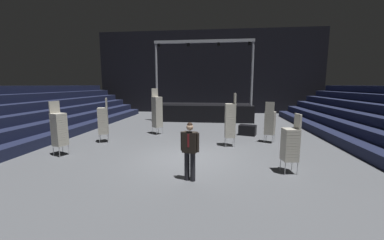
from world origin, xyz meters
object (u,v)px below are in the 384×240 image
chair_stack_mid_left (157,112)px  chair_stack_mid_right (290,144)px  man_with_tie (190,148)px  chair_stack_front_left (59,129)px  chair_stack_mid_centre (230,120)px  chair_stack_front_right (103,120)px  stage_riser (204,111)px  equipment_road_case (247,130)px  chair_stack_rear_left (270,122)px

chair_stack_mid_left → chair_stack_mid_right: 7.72m
man_with_tie → chair_stack_mid_right: chair_stack_mid_right is taller
chair_stack_mid_left → chair_stack_mid_right: bearing=87.8°
chair_stack_front_left → chair_stack_mid_left: chair_stack_mid_left is taller
chair_stack_front_left → chair_stack_mid_centre: bearing=129.7°
chair_stack_mid_right → chair_stack_front_right: bearing=60.4°
stage_riser → man_with_tie: size_ratio=4.34×
equipment_road_case → chair_stack_rear_left: bearing=-61.7°
chair_stack_front_left → equipment_road_case: (7.74, 4.68, -0.79)m
chair_stack_front_left → chair_stack_mid_centre: 7.04m
chair_stack_front_right → chair_stack_mid_right: (7.77, -3.13, -0.13)m
chair_stack_front_right → chair_stack_front_left: bearing=143.0°
man_with_tie → equipment_road_case: bearing=-95.3°
stage_riser → chair_stack_mid_centre: bearing=-77.8°
stage_riser → equipment_road_case: size_ratio=8.27×
equipment_road_case → chair_stack_mid_left: bearing=-176.4°
stage_riser → chair_stack_mid_right: (3.43, -10.99, 0.24)m
chair_stack_rear_left → chair_stack_mid_right: bearing=-68.2°
man_with_tie → chair_stack_mid_centre: chair_stack_mid_centre is taller
chair_stack_front_left → chair_stack_front_right: 2.36m
chair_stack_front_left → man_with_tie: bearing=92.4°
stage_riser → chair_stack_mid_left: (-2.25, -5.77, 0.58)m
chair_stack_front_left → chair_stack_mid_right: 8.44m
stage_riser → chair_stack_mid_centre: (1.70, -7.89, 0.49)m
equipment_road_case → chair_stack_front_right: bearing=-161.3°
chair_stack_front_right → chair_stack_mid_left: chair_stack_mid_left is taller
chair_stack_front_right → chair_stack_rear_left: bearing=-105.7°
chair_stack_rear_left → equipment_road_case: size_ratio=2.18×
man_with_tie → chair_stack_front_right: chair_stack_front_right is taller
man_with_tie → chair_stack_rear_left: bearing=-108.4°
chair_stack_front_right → chair_stack_mid_right: chair_stack_front_right is taller
chair_stack_front_right → equipment_road_case: 7.55m
chair_stack_mid_right → chair_stack_front_left: bearing=76.5°
chair_stack_mid_centre → chair_stack_rear_left: size_ratio=1.22×
chair_stack_front_left → chair_stack_mid_left: bearing=169.2°
equipment_road_case → chair_stack_mid_centre: bearing=-113.6°
stage_riser → chair_stack_front_left: 11.29m
chair_stack_mid_centre → equipment_road_case: chair_stack_mid_centre is taller
stage_riser → equipment_road_case: stage_riser is taller
chair_stack_mid_centre → chair_stack_front_right: bearing=84.3°
stage_riser → chair_stack_front_right: size_ratio=3.49×
stage_riser → chair_stack_front_right: bearing=-119.0°
chair_stack_mid_left → chair_stack_rear_left: chair_stack_mid_left is taller
man_with_tie → chair_stack_front_left: 5.66m
stage_riser → man_with_tie: 11.97m
chair_stack_mid_right → equipment_road_case: chair_stack_mid_right is taller
chair_stack_mid_centre → equipment_road_case: size_ratio=2.66×
chair_stack_mid_left → chair_stack_mid_centre: (3.95, -2.12, -0.08)m
stage_riser → man_with_tie: (0.39, -11.96, 0.27)m
stage_riser → chair_stack_rear_left: stage_riser is taller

